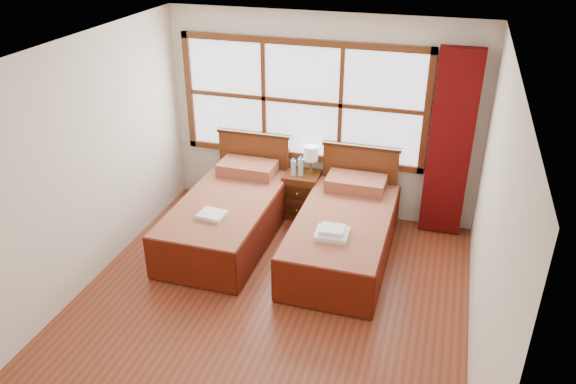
% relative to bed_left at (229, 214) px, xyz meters
% --- Properties ---
extents(floor, '(4.50, 4.50, 0.00)m').
position_rel_bed_left_xyz_m(floor, '(0.88, -1.20, -0.32)').
color(floor, brown).
rests_on(floor, ground).
extents(ceiling, '(4.50, 4.50, 0.00)m').
position_rel_bed_left_xyz_m(ceiling, '(0.88, -1.20, 2.28)').
color(ceiling, white).
rests_on(ceiling, wall_back).
extents(wall_back, '(4.00, 0.00, 4.00)m').
position_rel_bed_left_xyz_m(wall_back, '(0.88, 1.05, 0.98)').
color(wall_back, silver).
rests_on(wall_back, floor).
extents(wall_left, '(0.00, 4.50, 4.50)m').
position_rel_bed_left_xyz_m(wall_left, '(-1.12, -1.20, 0.98)').
color(wall_left, silver).
rests_on(wall_left, floor).
extents(wall_right, '(0.00, 4.50, 4.50)m').
position_rel_bed_left_xyz_m(wall_right, '(2.88, -1.20, 0.98)').
color(wall_right, silver).
rests_on(wall_right, floor).
extents(window, '(3.16, 0.06, 1.56)m').
position_rel_bed_left_xyz_m(window, '(0.63, 1.02, 1.18)').
color(window, white).
rests_on(window, wall_back).
extents(curtain, '(0.50, 0.16, 2.30)m').
position_rel_bed_left_xyz_m(curtain, '(2.48, 0.91, 0.85)').
color(curtain, '#590908').
rests_on(curtain, wall_back).
extents(bed_left, '(1.07, 2.09, 1.04)m').
position_rel_bed_left_xyz_m(bed_left, '(0.00, 0.00, 0.00)').
color(bed_left, '#35190B').
rests_on(bed_left, floor).
extents(bed_right, '(1.06, 2.08, 1.03)m').
position_rel_bed_left_xyz_m(bed_right, '(1.43, 0.00, -0.00)').
color(bed_right, '#35190B').
rests_on(bed_right, floor).
extents(nightstand, '(0.45, 0.45, 0.60)m').
position_rel_bed_left_xyz_m(nightstand, '(0.70, 0.80, -0.02)').
color(nightstand, '#5A2C13').
rests_on(nightstand, floor).
extents(towels_left, '(0.32, 0.28, 0.05)m').
position_rel_bed_left_xyz_m(towels_left, '(0.00, -0.49, 0.26)').
color(towels_left, white).
rests_on(towels_left, bed_left).
extents(towels_right, '(0.36, 0.32, 0.10)m').
position_rel_bed_left_xyz_m(towels_right, '(1.40, -0.50, 0.28)').
color(towels_right, white).
rests_on(towels_right, bed_right).
extents(lamp, '(0.19, 0.19, 0.37)m').
position_rel_bed_left_xyz_m(lamp, '(0.80, 0.88, 0.54)').
color(lamp, '#B39539').
rests_on(lamp, nightstand).
extents(bottle_near, '(0.06, 0.06, 0.24)m').
position_rel_bed_left_xyz_m(bottle_near, '(0.61, 0.72, 0.39)').
color(bottle_near, '#A6C7D6').
rests_on(bottle_near, nightstand).
extents(bottle_far, '(0.07, 0.07, 0.26)m').
position_rel_bed_left_xyz_m(bottle_far, '(0.70, 0.76, 0.40)').
color(bottle_far, '#A6C7D6').
rests_on(bottle_far, nightstand).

